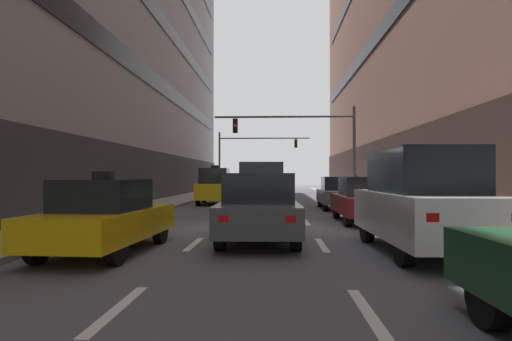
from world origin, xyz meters
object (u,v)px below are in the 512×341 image
at_px(traffic_signal_0, 309,137).
at_px(pedestrian_0, 355,184).
at_px(traffic_signal_1, 248,151).
at_px(car_driving_3, 259,208).
at_px(car_parked_1, 422,201).
at_px(taxi_driving_4, 106,217).
at_px(taxi_driving_0, 215,186).
at_px(car_parked_3, 338,193).
at_px(car_driving_1, 231,187).
at_px(car_driving_2, 268,187).
at_px(car_driving_5, 261,190).
at_px(car_parked_2, 364,200).

bearing_deg(traffic_signal_0, pedestrian_0, 29.28).
bearing_deg(traffic_signal_1, car_driving_3, -85.88).
bearing_deg(car_parked_1, taxi_driving_4, -177.39).
distance_m(taxi_driving_0, car_parked_3, 7.53).
xyz_separation_m(taxi_driving_0, car_driving_3, (3.13, -14.01, -0.20)).
bearing_deg(traffic_signal_1, taxi_driving_0, -93.11).
relative_size(taxi_driving_0, taxi_driving_4, 1.03).
relative_size(taxi_driving_0, traffic_signal_1, 0.49).
xyz_separation_m(taxi_driving_0, car_driving_1, (0.08, 8.59, -0.28)).
height_order(car_driving_2, car_driving_3, car_driving_2).
bearing_deg(car_driving_5, car_driving_2, 89.88).
height_order(car_parked_2, pedestrian_0, pedestrian_0).
bearing_deg(car_parked_3, car_driving_1, 119.05).
bearing_deg(taxi_driving_0, pedestrian_0, 11.66).
height_order(taxi_driving_0, car_parked_2, taxi_driving_0).
height_order(car_driving_1, pedestrian_0, pedestrian_0).
relative_size(taxi_driving_0, car_parked_2, 1.01).
distance_m(car_driving_3, car_parked_3, 11.22).
relative_size(car_driving_3, car_parked_1, 0.99).
bearing_deg(car_parked_1, pedestrian_0, 83.93).
bearing_deg(car_driving_5, car_parked_1, -63.85).
bearing_deg(traffic_signal_1, car_parked_2, -77.55).
height_order(taxi_driving_4, traffic_signal_0, traffic_signal_0).
bearing_deg(taxi_driving_0, car_driving_5, -69.09).
bearing_deg(taxi_driving_4, car_driving_3, 28.09).
bearing_deg(car_driving_5, car_parked_2, -24.73).
xyz_separation_m(car_parked_2, pedestrian_0, (1.83, 11.28, 0.33)).
height_order(car_parked_3, traffic_signal_1, traffic_signal_1).
bearing_deg(car_parked_2, traffic_signal_1, 102.45).
height_order(taxi_driving_0, car_driving_2, taxi_driving_0).
relative_size(taxi_driving_0, car_driving_2, 0.94).
height_order(car_parked_1, traffic_signal_1, traffic_signal_1).
bearing_deg(car_parked_3, pedestrian_0, 70.43).
xyz_separation_m(taxi_driving_0, traffic_signal_1, (0.91, 16.81, 3.10)).
relative_size(traffic_signal_0, pedestrian_0, 4.83).
bearing_deg(car_driving_3, car_driving_5, 91.43).
bearing_deg(taxi_driving_4, car_driving_2, 82.08).
height_order(car_driving_3, car_parked_1, car_parked_1).
bearing_deg(pedestrian_0, traffic_signal_1, 116.92).
height_order(car_driving_5, pedestrian_0, car_driving_5).
relative_size(car_driving_1, car_parked_3, 0.97).
relative_size(car_driving_1, car_parked_2, 0.97).
relative_size(taxi_driving_0, car_parked_3, 1.02).
distance_m(taxi_driving_0, traffic_signal_1, 17.12).
bearing_deg(car_driving_1, taxi_driving_0, -90.52).
distance_m(traffic_signal_0, traffic_signal_1, 17.37).
relative_size(taxi_driving_0, traffic_signal_0, 0.53).
distance_m(car_driving_1, traffic_signal_0, 10.61).
height_order(car_driving_1, taxi_driving_4, taxi_driving_4).
xyz_separation_m(car_parked_1, car_parked_2, (-0.00, 5.91, -0.32)).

